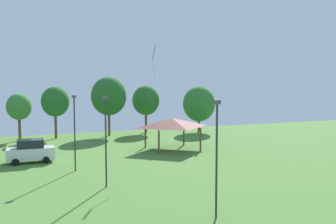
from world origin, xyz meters
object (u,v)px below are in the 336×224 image
object	(u,v)px
parked_car_second_from_left	(31,151)
treeline_tree_4	(109,96)
kite_flying_0	(154,54)
treeline_tree_3	(55,102)
park_pavilion	(172,123)
treeline_tree_5	(146,100)
light_post_1	(217,152)
treeline_tree_6	(199,104)
light_post_0	(106,136)
treeline_tree_2	(19,107)
light_post_2	(75,129)

from	to	relation	value
parked_car_second_from_left	treeline_tree_4	xyz separation A→B (m)	(11.25, 15.22, 4.70)
kite_flying_0	treeline_tree_3	world-z (taller)	kite_flying_0
park_pavilion	treeline_tree_5	bearing A→B (deg)	82.21
kite_flying_0	treeline_tree_4	xyz separation A→B (m)	(0.47, 20.02, -4.43)
light_post_1	treeline_tree_5	xyz separation A→B (m)	(8.39, 35.63, 1.35)
treeline_tree_6	parked_car_second_from_left	bearing A→B (deg)	-151.43
light_post_0	kite_flying_0	bearing A→B (deg)	45.46
kite_flying_0	treeline_tree_6	distance (m)	24.36
treeline_tree_2	treeline_tree_5	distance (m)	18.32
park_pavilion	treeline_tree_5	xyz separation A→B (m)	(2.06, 15.03, 1.95)
light_post_1	treeline_tree_5	size ratio (longest dim) A/B	0.89
parked_car_second_from_left	light_post_0	world-z (taller)	light_post_0
parked_car_second_from_left	light_post_1	xyz separation A→B (m)	(9.00, -19.23, 2.58)
park_pavilion	treeline_tree_4	distance (m)	14.70
treeline_tree_2	treeline_tree_4	world-z (taller)	treeline_tree_4
light_post_2	treeline_tree_5	xyz separation A→B (m)	(13.97, 21.42, 1.37)
treeline_tree_3	treeline_tree_6	distance (m)	21.69
treeline_tree_3	treeline_tree_5	world-z (taller)	treeline_tree_5
parked_car_second_from_left	park_pavilion	bearing A→B (deg)	6.59
treeline_tree_3	treeline_tree_4	distance (m)	7.52
park_pavilion	treeline_tree_2	size ratio (longest dim) A/B	1.03
park_pavilion	treeline_tree_5	world-z (taller)	treeline_tree_5
treeline_tree_2	treeline_tree_3	bearing A→B (deg)	1.63
treeline_tree_5	kite_flying_0	bearing A→B (deg)	-107.33
treeline_tree_2	treeline_tree_6	size ratio (longest dim) A/B	0.87
treeline_tree_4	treeline_tree_2	bearing A→B (deg)	179.55
light_post_0	treeline_tree_5	xyz separation A→B (m)	(12.63, 27.30, 1.33)
treeline_tree_2	kite_flying_0	bearing A→B (deg)	-59.88
park_pavilion	light_post_1	xyz separation A→B (m)	(-6.34, -20.60, 0.60)
treeline_tree_6	light_post_2	bearing A→B (deg)	-139.36
treeline_tree_2	treeline_tree_5	xyz separation A→B (m)	(18.28, 1.08, 0.52)
light_post_2	kite_flying_0	bearing A→B (deg)	1.83
park_pavilion	light_post_2	xyz separation A→B (m)	(-11.91, -6.39, 0.58)
light_post_1	treeline_tree_3	world-z (taller)	treeline_tree_3
light_post_0	treeline_tree_5	bearing A→B (deg)	65.18
light_post_0	treeline_tree_2	xyz separation A→B (m)	(-5.65, 26.22, 0.81)
light_post_1	treeline_tree_2	bearing A→B (deg)	105.96
park_pavilion	light_post_2	bearing A→B (deg)	-151.78
treeline_tree_5	treeline_tree_2	bearing A→B (deg)	-176.63
light_post_2	light_post_1	bearing A→B (deg)	-68.57
parked_car_second_from_left	kite_flying_0	bearing A→B (deg)	-22.46
light_post_1	treeline_tree_3	bearing A→B (deg)	98.58
light_post_2	treeline_tree_5	bearing A→B (deg)	56.89
treeline_tree_6	treeline_tree_2	bearing A→B (deg)	176.75
treeline_tree_2	parked_car_second_from_left	bearing A→B (deg)	-86.69
treeline_tree_3	light_post_2	bearing A→B (deg)	-90.97
treeline_tree_5	light_post_1	bearing A→B (deg)	-103.26
light_post_2	treeline_tree_2	xyz separation A→B (m)	(-4.31, 20.35, 0.85)
light_post_2	treeline_tree_2	size ratio (longest dim) A/B	1.03
kite_flying_0	treeline_tree_3	size ratio (longest dim) A/B	0.43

